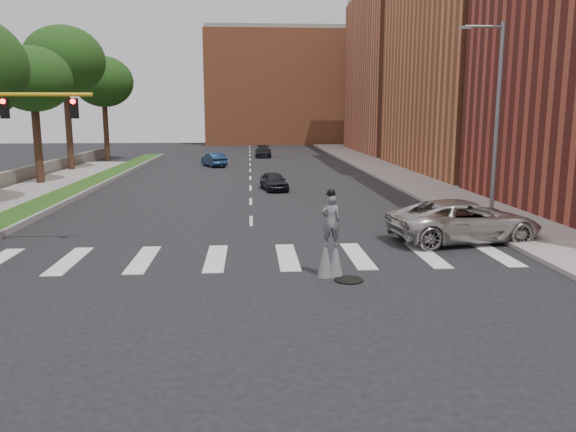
{
  "coord_description": "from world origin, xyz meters",
  "views": [
    {
      "loc": [
        -0.03,
        -18.62,
        5.15
      ],
      "look_at": [
        1.24,
        0.0,
        1.7
      ],
      "focal_mm": 35.0,
      "sensor_mm": 36.0,
      "label": 1
    }
  ],
  "objects": [
    {
      "name": "grass_median",
      "position": [
        -11.5,
        20.0,
        0.12
      ],
      "size": [
        2.0,
        60.0,
        0.25
      ],
      "primitive_type": "cube",
      "color": "#1D4313",
      "rests_on": "ground"
    },
    {
      "name": "sidewalk_right",
      "position": [
        12.5,
        25.0,
        0.09
      ],
      "size": [
        5.0,
        90.0,
        0.18
      ],
      "primitive_type": "cube",
      "color": "gray",
      "rests_on": "ground"
    },
    {
      "name": "ground_plane",
      "position": [
        0.0,
        0.0,
        0.0
      ],
      "size": [
        160.0,
        160.0,
        0.0
      ],
      "primitive_type": "plane",
      "color": "black",
      "rests_on": "ground"
    },
    {
      "name": "streetlight",
      "position": [
        10.9,
        6.0,
        4.9
      ],
      "size": [
        2.05,
        0.2,
        9.0
      ],
      "color": "slate",
      "rests_on": "ground"
    },
    {
      "name": "tree_5",
      "position": [
        -15.44,
        43.6,
        8.32
      ],
      "size": [
        6.27,
        6.27,
        11.04
      ],
      "color": "#301D13",
      "rests_on": "ground"
    },
    {
      "name": "tree_3",
      "position": [
        -15.09,
        22.68,
        7.39
      ],
      "size": [
        5.33,
        5.33,
        9.72
      ],
      "color": "#301D13",
      "rests_on": "ground"
    },
    {
      "name": "manhole",
      "position": [
        3.0,
        -2.0,
        0.02
      ],
      "size": [
        0.9,
        0.9,
        0.04
      ],
      "primitive_type": "cylinder",
      "color": "black",
      "rests_on": "ground"
    },
    {
      "name": "car_near",
      "position": [
        1.58,
        18.8,
        0.61
      ],
      "size": [
        2.06,
        3.77,
        1.21
      ],
      "primitive_type": "imported",
      "rotation": [
        0.0,
        0.0,
        0.18
      ],
      "color": "black",
      "rests_on": "ground"
    },
    {
      "name": "building_backdrop",
      "position": [
        6.0,
        78.0,
        9.0
      ],
      "size": [
        26.0,
        14.0,
        18.0
      ],
      "primitive_type": "cube",
      "color": "#B9633A",
      "rests_on": "ground"
    },
    {
      "name": "tree_4",
      "position": [
        -15.83,
        32.29,
        9.5
      ],
      "size": [
        6.88,
        6.88,
        12.48
      ],
      "color": "#301D13",
      "rests_on": "ground"
    },
    {
      "name": "building_mid",
      "position": [
        22.0,
        30.0,
        12.0
      ],
      "size": [
        16.0,
        22.0,
        24.0
      ],
      "primitive_type": "cube",
      "color": "#B9633A",
      "rests_on": "ground"
    },
    {
      "name": "building_far",
      "position": [
        22.0,
        54.0,
        10.0
      ],
      "size": [
        16.0,
        22.0,
        20.0
      ],
      "primitive_type": "cube",
      "color": "#B86144",
      "rests_on": "ground"
    },
    {
      "name": "median_curb",
      "position": [
        -10.45,
        20.0,
        0.14
      ],
      "size": [
        0.2,
        60.0,
        0.28
      ],
      "primitive_type": "cube",
      "color": "gray",
      "rests_on": "ground"
    },
    {
      "name": "suv_crossing",
      "position": [
        8.6,
        3.07,
        0.85
      ],
      "size": [
        6.46,
        3.73,
        1.69
      ],
      "primitive_type": "imported",
      "rotation": [
        0.0,
        0.0,
        1.73
      ],
      "color": "#ABA9A2",
      "rests_on": "ground"
    },
    {
      "name": "stone_wall",
      "position": [
        -17.0,
        22.0,
        0.55
      ],
      "size": [
        0.5,
        56.0,
        1.1
      ],
      "primitive_type": "cube",
      "color": "#5F5A51",
      "rests_on": "ground"
    },
    {
      "name": "car_far",
      "position": [
        1.56,
        47.28,
        0.66
      ],
      "size": [
        1.88,
        4.55,
        1.32
      ],
      "primitive_type": "imported",
      "rotation": [
        0.0,
        0.0,
        -0.01
      ],
      "color": "black",
      "rests_on": "ground"
    },
    {
      "name": "car_mid",
      "position": [
        -3.5,
        36.05,
        0.67
      ],
      "size": [
        2.82,
        4.31,
        1.34
      ],
      "primitive_type": "imported",
      "rotation": [
        0.0,
        0.0,
        3.52
      ],
      "color": "navy",
      "rests_on": "ground"
    },
    {
      "name": "stilt_performer",
      "position": [
        2.48,
        -1.5,
        1.09
      ],
      "size": [
        0.84,
        0.54,
        2.83
      ],
      "rotation": [
        0.0,
        0.0,
        3.21
      ],
      "color": "#301D13",
      "rests_on": "ground"
    }
  ]
}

